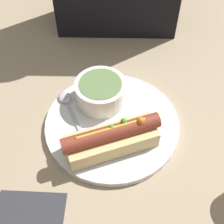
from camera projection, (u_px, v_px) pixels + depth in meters
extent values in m
plane|color=tan|center=(112.00, 126.00, 0.64)|extent=(4.00, 4.00, 0.00)
cylinder|color=white|center=(112.00, 124.00, 0.64)|extent=(0.27, 0.27, 0.01)
cube|color=#E5C17F|center=(110.00, 141.00, 0.58)|extent=(0.18, 0.11, 0.04)
cylinder|color=brown|center=(109.00, 133.00, 0.56)|extent=(0.18, 0.09, 0.03)
sphere|color=#518C2D|center=(124.00, 121.00, 0.56)|extent=(0.01, 0.01, 0.01)
sphere|color=orange|center=(141.00, 121.00, 0.56)|extent=(0.02, 0.02, 0.02)
sphere|color=#518C2D|center=(111.00, 127.00, 0.55)|extent=(0.01, 0.01, 0.01)
cylinder|color=gold|center=(109.00, 128.00, 0.55)|extent=(0.12, 0.05, 0.01)
cylinder|color=silver|center=(101.00, 92.00, 0.65)|extent=(0.11, 0.11, 0.05)
cylinder|color=#66844C|center=(100.00, 86.00, 0.64)|extent=(0.09, 0.09, 0.01)
cube|color=#B7B7BC|center=(78.00, 126.00, 0.63)|extent=(0.06, 0.12, 0.00)
ellipsoid|color=#B7B7BC|center=(65.00, 97.00, 0.67)|extent=(0.04, 0.04, 0.01)
cube|color=#333338|center=(30.00, 209.00, 0.53)|extent=(0.12, 0.07, 0.01)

